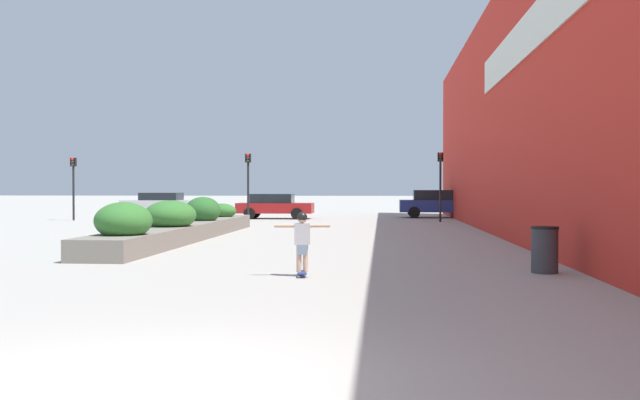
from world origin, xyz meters
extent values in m
plane|color=#A3A099|center=(0.00, 0.00, 0.00)|extent=(300.00, 300.00, 0.00)
cube|color=red|center=(6.36, 17.65, 4.38)|extent=(0.60, 48.08, 8.75)
cube|color=silver|center=(6.02, 10.96, 5.96)|extent=(0.06, 22.33, 1.20)
cube|color=slate|center=(-4.50, 17.27, 0.27)|extent=(1.46, 15.39, 0.54)
ellipsoid|color=#33702D|center=(-4.47, 11.46, 0.89)|extent=(1.43, 1.54, 0.94)
ellipsoid|color=#33702D|center=(-4.47, 15.45, 0.88)|extent=(1.59, 1.73, 0.91)
ellipsoid|color=#286028|center=(-4.46, 19.43, 0.90)|extent=(1.28, 1.35, 0.98)
ellipsoid|color=#33702D|center=(-4.53, 22.81, 0.77)|extent=(1.19, 0.99, 0.62)
cube|color=navy|center=(0.49, 7.73, 0.08)|extent=(0.25, 0.68, 0.01)
cylinder|color=beige|center=(0.39, 7.95, 0.03)|extent=(0.05, 0.06, 0.05)
cylinder|color=beige|center=(0.52, 7.97, 0.03)|extent=(0.05, 0.06, 0.05)
cylinder|color=beige|center=(0.45, 7.49, 0.03)|extent=(0.05, 0.06, 0.05)
cylinder|color=beige|center=(0.59, 7.51, 0.03)|extent=(0.05, 0.06, 0.05)
cylinder|color=tan|center=(0.42, 7.72, 0.35)|extent=(0.11, 0.11, 0.53)
cylinder|color=tan|center=(0.55, 7.74, 0.35)|extent=(0.11, 0.11, 0.53)
cube|color=slate|center=(0.49, 7.73, 0.52)|extent=(0.21, 0.18, 0.19)
cube|color=#B2B2B7|center=(0.49, 7.73, 0.83)|extent=(0.32, 0.19, 0.42)
cylinder|color=tan|center=(0.14, 7.68, 0.98)|extent=(0.40, 0.12, 0.07)
cylinder|color=tan|center=(0.83, 7.77, 0.98)|extent=(0.40, 0.12, 0.07)
sphere|color=tan|center=(0.49, 7.73, 1.12)|extent=(0.17, 0.17, 0.17)
sphere|color=black|center=(0.49, 7.73, 1.15)|extent=(0.20, 0.20, 0.20)
cylinder|color=#38383D|center=(5.30, 8.70, 0.45)|extent=(0.53, 0.53, 0.89)
cylinder|color=black|center=(5.30, 8.70, 0.92)|extent=(0.55, 0.55, 0.05)
cube|color=navy|center=(5.18, 35.65, 0.67)|extent=(4.24, 1.86, 0.69)
cube|color=black|center=(5.01, 35.65, 1.31)|extent=(2.33, 1.64, 0.58)
cylinder|color=black|center=(6.50, 36.54, 0.33)|extent=(0.66, 0.22, 0.66)
cylinder|color=black|center=(6.50, 34.77, 0.33)|extent=(0.66, 0.22, 0.66)
cylinder|color=black|center=(3.87, 36.54, 0.33)|extent=(0.66, 0.22, 0.66)
cylinder|color=black|center=(3.87, 34.77, 0.33)|extent=(0.66, 0.22, 0.66)
cube|color=navy|center=(13.81, 36.80, 0.65)|extent=(4.73, 1.83, 0.68)
cube|color=black|center=(13.62, 36.80, 1.25)|extent=(2.60, 1.61, 0.52)
cylinder|color=black|center=(15.27, 37.66, 0.31)|extent=(0.62, 0.22, 0.62)
cylinder|color=black|center=(15.27, 35.93, 0.31)|extent=(0.62, 0.22, 0.62)
cylinder|color=black|center=(12.34, 37.66, 0.31)|extent=(0.62, 0.22, 0.62)
cylinder|color=black|center=(12.34, 35.93, 0.31)|extent=(0.62, 0.22, 0.62)
cube|color=maroon|center=(-3.90, 33.37, 0.60)|extent=(4.21, 1.77, 0.56)
cube|color=black|center=(-4.07, 33.37, 1.13)|extent=(2.31, 1.56, 0.51)
cylinder|color=black|center=(-2.59, 34.22, 0.31)|extent=(0.63, 0.22, 0.63)
cylinder|color=black|center=(-2.59, 32.53, 0.31)|extent=(0.63, 0.22, 0.63)
cylinder|color=black|center=(-5.20, 34.22, 0.31)|extent=(0.63, 0.22, 0.63)
cylinder|color=black|center=(-5.20, 32.53, 0.31)|extent=(0.63, 0.22, 0.63)
cube|color=#BCBCC1|center=(-11.77, 37.10, 0.64)|extent=(4.32, 1.93, 0.65)
cube|color=black|center=(-11.59, 37.10, 1.19)|extent=(2.38, 1.70, 0.46)
cylinder|color=black|center=(-13.10, 36.18, 0.31)|extent=(0.63, 0.22, 0.63)
cylinder|color=black|center=(-13.10, 38.02, 0.31)|extent=(0.63, 0.22, 0.63)
cylinder|color=black|center=(-10.43, 36.18, 0.31)|extent=(0.63, 0.22, 0.63)
cylinder|color=black|center=(-10.43, 38.02, 0.31)|extent=(0.63, 0.22, 0.63)
cylinder|color=black|center=(-4.86, 30.35, 1.52)|extent=(0.11, 0.11, 3.03)
cube|color=black|center=(-4.86, 30.35, 3.26)|extent=(0.28, 0.20, 0.45)
sphere|color=red|center=(-4.86, 30.23, 3.41)|extent=(0.15, 0.15, 0.15)
sphere|color=#2D2823|center=(-4.86, 30.23, 3.26)|extent=(0.15, 0.15, 0.15)
sphere|color=#2D2823|center=(-4.86, 30.23, 3.11)|extent=(0.15, 0.15, 0.15)
cylinder|color=black|center=(4.97, 30.31, 1.53)|extent=(0.11, 0.11, 3.05)
cube|color=black|center=(4.97, 30.31, 3.28)|extent=(0.28, 0.20, 0.45)
sphere|color=red|center=(4.97, 30.19, 3.43)|extent=(0.15, 0.15, 0.15)
sphere|color=#2D2823|center=(4.97, 30.19, 3.28)|extent=(0.15, 0.15, 0.15)
sphere|color=#2D2823|center=(4.97, 30.19, 3.13)|extent=(0.15, 0.15, 0.15)
cylinder|color=black|center=(-14.21, 30.35, 1.43)|extent=(0.11, 0.11, 2.86)
cube|color=black|center=(-14.21, 30.35, 3.08)|extent=(0.28, 0.20, 0.45)
sphere|color=red|center=(-14.21, 30.22, 3.23)|extent=(0.15, 0.15, 0.15)
sphere|color=#2D2823|center=(-14.21, 30.22, 3.08)|extent=(0.15, 0.15, 0.15)
sphere|color=#2D2823|center=(-14.21, 30.22, 2.93)|extent=(0.15, 0.15, 0.15)
camera|label=1|loc=(2.02, -5.97, 1.72)|focal=40.00mm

